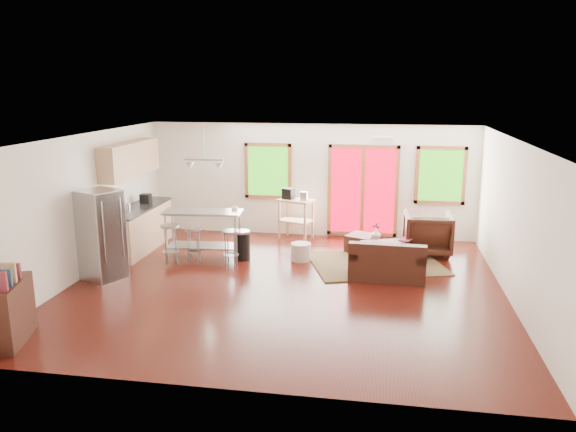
% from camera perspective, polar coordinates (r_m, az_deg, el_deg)
% --- Properties ---
extents(floor, '(7.50, 7.00, 0.02)m').
position_cam_1_polar(floor, '(9.97, -0.29, -7.18)').
color(floor, '#340C08').
rests_on(floor, ground).
extents(ceiling, '(7.50, 7.00, 0.02)m').
position_cam_1_polar(ceiling, '(9.38, -0.30, 7.99)').
color(ceiling, white).
rests_on(ceiling, ground).
extents(back_wall, '(7.50, 0.02, 2.60)m').
position_cam_1_polar(back_wall, '(13.00, 2.34, 3.63)').
color(back_wall, white).
rests_on(back_wall, ground).
extents(left_wall, '(0.02, 7.00, 2.60)m').
position_cam_1_polar(left_wall, '(10.87, -20.23, 0.90)').
color(left_wall, white).
rests_on(left_wall, ground).
extents(right_wall, '(0.02, 7.00, 2.60)m').
position_cam_1_polar(right_wall, '(9.71, 22.15, -0.67)').
color(right_wall, white).
rests_on(right_wall, ground).
extents(front_wall, '(7.50, 0.02, 2.60)m').
position_cam_1_polar(front_wall, '(6.30, -5.76, -6.98)').
color(front_wall, white).
rests_on(front_wall, ground).
extents(window_left, '(1.10, 0.05, 1.30)m').
position_cam_1_polar(window_left, '(13.08, -2.05, 4.58)').
color(window_left, '#1E5C0C').
rests_on(window_left, back_wall).
extents(french_doors, '(1.60, 0.05, 2.10)m').
position_cam_1_polar(french_doors, '(12.89, 7.60, 2.55)').
color(french_doors, '#BE0018').
rests_on(french_doors, back_wall).
extents(window_right, '(1.10, 0.05, 1.30)m').
position_cam_1_polar(window_right, '(12.89, 15.25, 3.99)').
color(window_right, '#1E5C0C').
rests_on(window_right, back_wall).
extents(rug, '(2.96, 2.60, 0.02)m').
position_cam_1_polar(rug, '(11.29, 8.87, -4.75)').
color(rug, '#3E5834').
rests_on(rug, floor).
extents(loveseat, '(1.39, 0.82, 0.73)m').
position_cam_1_polar(loveseat, '(10.41, 10.03, -4.77)').
color(loveseat, black).
rests_on(loveseat, floor).
extents(coffee_table, '(1.04, 0.82, 0.36)m').
position_cam_1_polar(coffee_table, '(11.47, 9.91, -2.92)').
color(coffee_table, '#34160F').
rests_on(coffee_table, floor).
extents(armchair, '(0.97, 0.91, 0.97)m').
position_cam_1_polar(armchair, '(12.02, 13.99, -1.53)').
color(armchair, black).
rests_on(armchair, floor).
extents(ottoman, '(0.73, 0.73, 0.37)m').
position_cam_1_polar(ottoman, '(12.00, 7.47, -2.76)').
color(ottoman, black).
rests_on(ottoman, floor).
extents(pouf, '(0.50, 0.50, 0.35)m').
position_cam_1_polar(pouf, '(11.32, 1.31, -3.66)').
color(pouf, beige).
rests_on(pouf, floor).
extents(vase, '(0.24, 0.25, 0.35)m').
position_cam_1_polar(vase, '(11.51, 8.90, -1.73)').
color(vase, silver).
rests_on(vase, coffee_table).
extents(book, '(0.22, 0.11, 0.30)m').
position_cam_1_polar(book, '(11.56, 11.38, -1.64)').
color(book, maroon).
rests_on(book, coffee_table).
extents(cabinets, '(0.64, 2.24, 2.30)m').
position_cam_1_polar(cabinets, '(12.30, -15.12, 0.86)').
color(cabinets, tan).
rests_on(cabinets, floor).
extents(refrigerator, '(0.86, 0.85, 1.64)m').
position_cam_1_polar(refrigerator, '(10.66, -18.44, -1.84)').
color(refrigerator, '#B7BABC').
rests_on(refrigerator, floor).
extents(island, '(1.60, 0.74, 0.98)m').
position_cam_1_polar(island, '(11.48, -8.61, -0.99)').
color(island, '#B7BABC').
rests_on(island, floor).
extents(cup, '(0.14, 0.12, 0.13)m').
position_cam_1_polar(cup, '(11.46, -5.45, 0.83)').
color(cup, white).
rests_on(cup, island).
extents(bar_stool_a, '(0.48, 0.48, 0.78)m').
position_cam_1_polar(bar_stool_a, '(11.30, -11.88, -1.87)').
color(bar_stool_a, '#B7BABC').
rests_on(bar_stool_a, floor).
extents(bar_stool_b, '(0.38, 0.38, 0.70)m').
position_cam_1_polar(bar_stool_b, '(11.28, -9.57, -2.08)').
color(bar_stool_b, '#B7BABC').
rests_on(bar_stool_b, floor).
extents(bar_stool_c, '(0.34, 0.34, 0.70)m').
position_cam_1_polar(bar_stool_c, '(10.98, -5.82, -2.38)').
color(bar_stool_c, '#B7BABC').
rests_on(bar_stool_c, floor).
extents(trash_can, '(0.39, 0.39, 0.60)m').
position_cam_1_polar(trash_can, '(11.38, -4.67, -2.95)').
color(trash_can, black).
rests_on(trash_can, floor).
extents(kitchen_cart, '(0.88, 0.71, 1.17)m').
position_cam_1_polar(kitchen_cart, '(12.72, 0.73, 1.13)').
color(kitchen_cart, tan).
rests_on(kitchen_cart, floor).
extents(bookshelf, '(0.63, 1.04, 1.14)m').
position_cam_1_polar(bookshelf, '(8.65, -26.48, -8.67)').
color(bookshelf, '#34160F').
rests_on(bookshelf, floor).
extents(ceiling_flush, '(0.35, 0.35, 0.12)m').
position_cam_1_polar(ceiling_flush, '(9.85, 9.59, 7.59)').
color(ceiling_flush, white).
rests_on(ceiling_flush, ceiling).
extents(pendant_light, '(0.80, 0.18, 0.79)m').
position_cam_1_polar(pendant_light, '(11.37, -8.51, 5.16)').
color(pendant_light, gray).
rests_on(pendant_light, ceiling).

